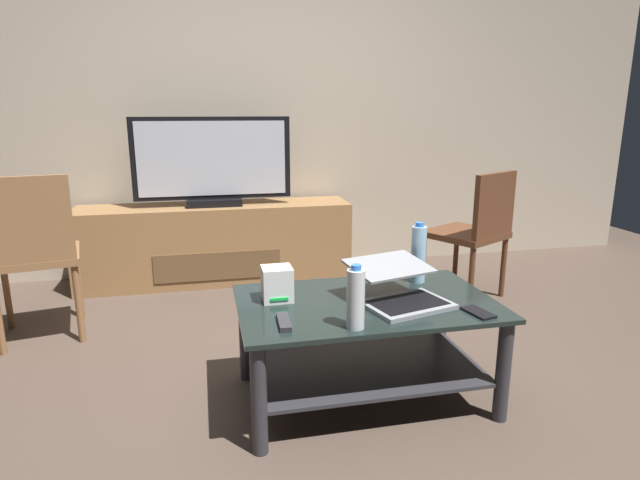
% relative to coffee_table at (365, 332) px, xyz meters
% --- Properties ---
extents(ground_plane, '(7.68, 7.68, 0.00)m').
position_rel_coffee_table_xyz_m(ground_plane, '(-0.15, 0.04, -0.31)').
color(ground_plane, '#4C3D33').
extents(back_wall, '(6.40, 0.12, 2.80)m').
position_rel_coffee_table_xyz_m(back_wall, '(-0.15, 2.15, 1.09)').
color(back_wall, '#B2A38C').
rests_on(back_wall, ground).
extents(coffee_table, '(1.08, 0.67, 0.45)m').
position_rel_coffee_table_xyz_m(coffee_table, '(0.00, 0.00, 0.00)').
color(coffee_table, black).
rests_on(coffee_table, ground).
extents(media_cabinet, '(1.96, 0.43, 0.57)m').
position_rel_coffee_table_xyz_m(media_cabinet, '(-0.57, 1.83, -0.03)').
color(media_cabinet, olive).
rests_on(media_cabinet, ground).
extents(television, '(1.10, 0.20, 0.63)m').
position_rel_coffee_table_xyz_m(television, '(-0.57, 1.81, 0.56)').
color(television, black).
rests_on(television, media_cabinet).
extents(dining_chair, '(0.60, 0.60, 0.86)m').
position_rel_coffee_table_xyz_m(dining_chair, '(1.09, 1.06, 0.18)').
color(dining_chair, '#59331E').
rests_on(dining_chair, ground).
extents(side_chair, '(0.52, 0.52, 0.92)m').
position_rel_coffee_table_xyz_m(side_chair, '(-1.55, 0.96, 0.21)').
color(side_chair, brown).
rests_on(side_chair, ground).
extents(laptop, '(0.43, 0.46, 0.16)m').
position_rel_coffee_table_xyz_m(laptop, '(0.13, -0.05, 0.21)').
color(laptop, gray).
rests_on(laptop, coffee_table).
extents(router_box, '(0.13, 0.12, 0.15)m').
position_rel_coffee_table_xyz_m(router_box, '(-0.37, 0.09, 0.22)').
color(router_box, white).
rests_on(router_box, coffee_table).
extents(water_bottle_near, '(0.07, 0.07, 0.28)m').
position_rel_coffee_table_xyz_m(water_bottle_near, '(0.31, 0.20, 0.28)').
color(water_bottle_near, '#99C6E5').
rests_on(water_bottle_near, coffee_table).
extents(water_bottle_far, '(0.07, 0.07, 0.24)m').
position_rel_coffee_table_xyz_m(water_bottle_far, '(-0.13, -0.26, 0.26)').
color(water_bottle_far, silver).
rests_on(water_bottle_far, coffee_table).
extents(cell_phone, '(0.10, 0.15, 0.01)m').
position_rel_coffee_table_xyz_m(cell_phone, '(0.39, -0.24, 0.15)').
color(cell_phone, black).
rests_on(cell_phone, coffee_table).
extents(tv_remote, '(0.05, 0.16, 0.02)m').
position_rel_coffee_table_xyz_m(tv_remote, '(-0.38, -0.17, 0.15)').
color(tv_remote, '#2D2D30').
rests_on(tv_remote, coffee_table).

